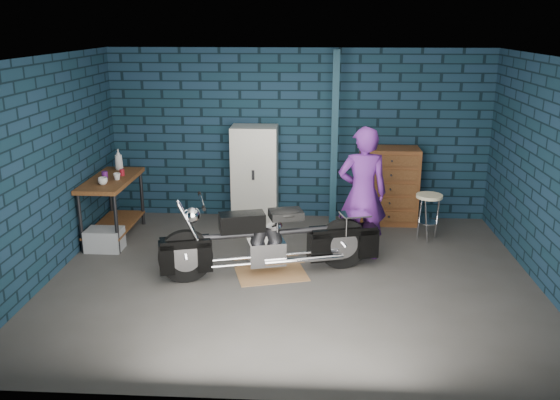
{
  "coord_description": "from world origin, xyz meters",
  "views": [
    {
      "loc": [
        0.26,
        -6.81,
        3.09
      ],
      "look_at": [
        -0.17,
        0.3,
        0.93
      ],
      "focal_mm": 38.0,
      "sensor_mm": 36.0,
      "label": 1
    }
  ],
  "objects_px": {
    "tool_chest": "(388,186)",
    "locker": "(255,174)",
    "storage_bin": "(105,240)",
    "motorcycle": "(271,235)",
    "shop_stool": "(428,217)",
    "person": "(362,194)",
    "workbench": "(113,208)"
  },
  "relations": [
    {
      "from": "motorcycle",
      "to": "locker",
      "type": "distance_m",
      "value": 2.16
    },
    {
      "from": "motorcycle",
      "to": "workbench",
      "type": "bearing_deg",
      "value": 138.31
    },
    {
      "from": "motorcycle",
      "to": "person",
      "type": "distance_m",
      "value": 1.38
    },
    {
      "from": "workbench",
      "to": "storage_bin",
      "type": "xyz_separation_m",
      "value": [
        0.02,
        -0.5,
        -0.3
      ]
    },
    {
      "from": "motorcycle",
      "to": "locker",
      "type": "height_order",
      "value": "locker"
    },
    {
      "from": "person",
      "to": "storage_bin",
      "type": "distance_m",
      "value": 3.64
    },
    {
      "from": "tool_chest",
      "to": "shop_stool",
      "type": "distance_m",
      "value": 0.93
    },
    {
      "from": "workbench",
      "to": "storage_bin",
      "type": "bearing_deg",
      "value": -87.71
    },
    {
      "from": "storage_bin",
      "to": "tool_chest",
      "type": "relative_size",
      "value": 0.41
    },
    {
      "from": "motorcycle",
      "to": "shop_stool",
      "type": "bearing_deg",
      "value": 16.24
    },
    {
      "from": "storage_bin",
      "to": "shop_stool",
      "type": "height_order",
      "value": "shop_stool"
    },
    {
      "from": "workbench",
      "to": "tool_chest",
      "type": "relative_size",
      "value": 1.16
    },
    {
      "from": "storage_bin",
      "to": "locker",
      "type": "xyz_separation_m",
      "value": [
        1.98,
        1.42,
        0.61
      ]
    },
    {
      "from": "motorcycle",
      "to": "shop_stool",
      "type": "relative_size",
      "value": 3.43
    },
    {
      "from": "locker",
      "to": "tool_chest",
      "type": "xyz_separation_m",
      "value": [
        2.11,
        0.0,
        -0.16
      ]
    },
    {
      "from": "motorcycle",
      "to": "tool_chest",
      "type": "xyz_separation_m",
      "value": [
        1.69,
        2.11,
        0.08
      ]
    },
    {
      "from": "storage_bin",
      "to": "locker",
      "type": "bearing_deg",
      "value": 35.74
    },
    {
      "from": "workbench",
      "to": "locker",
      "type": "bearing_deg",
      "value": 24.81
    },
    {
      "from": "person",
      "to": "locker",
      "type": "height_order",
      "value": "person"
    },
    {
      "from": "person",
      "to": "tool_chest",
      "type": "xyz_separation_m",
      "value": [
        0.52,
        1.47,
        -0.29
      ]
    },
    {
      "from": "shop_stool",
      "to": "motorcycle",
      "type": "bearing_deg",
      "value": -148.18
    },
    {
      "from": "person",
      "to": "shop_stool",
      "type": "height_order",
      "value": "person"
    },
    {
      "from": "workbench",
      "to": "motorcycle",
      "type": "height_order",
      "value": "motorcycle"
    },
    {
      "from": "tool_chest",
      "to": "workbench",
      "type": "bearing_deg",
      "value": -167.31
    },
    {
      "from": "workbench",
      "to": "shop_stool",
      "type": "distance_m",
      "value": 4.61
    },
    {
      "from": "tool_chest",
      "to": "shop_stool",
      "type": "bearing_deg",
      "value": -56.26
    },
    {
      "from": "storage_bin",
      "to": "shop_stool",
      "type": "relative_size",
      "value": 0.71
    },
    {
      "from": "workbench",
      "to": "tool_chest",
      "type": "distance_m",
      "value": 4.21
    },
    {
      "from": "storage_bin",
      "to": "shop_stool",
      "type": "xyz_separation_m",
      "value": [
        4.58,
        0.68,
        0.19
      ]
    },
    {
      "from": "locker",
      "to": "person",
      "type": "bearing_deg",
      "value": -42.87
    },
    {
      "from": "tool_chest",
      "to": "locker",
      "type": "bearing_deg",
      "value": 180.0
    },
    {
      "from": "person",
      "to": "locker",
      "type": "distance_m",
      "value": 2.16
    }
  ]
}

